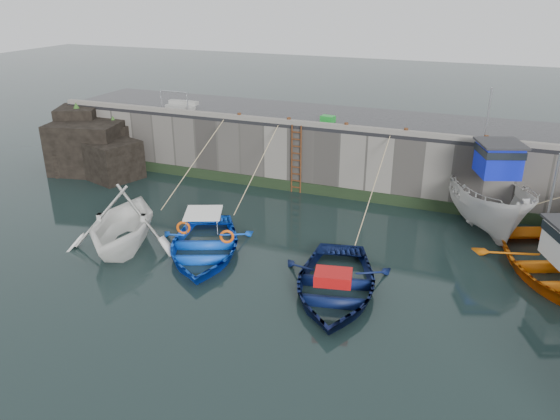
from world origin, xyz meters
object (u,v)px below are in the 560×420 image
at_px(boat_far_white, 487,198).
at_px(bollard_a, 239,116).
at_px(bollard_e, 486,139).
at_px(bollard_d, 406,131).
at_px(boat_near_blue, 204,253).
at_px(bollard_b, 289,120).
at_px(bollard_c, 346,126).
at_px(ladder, 296,160).
at_px(fish_crate, 328,119).
at_px(boat_near_navy, 334,292).
at_px(boat_near_white, 125,246).
at_px(boat_far_orange, 558,267).

relative_size(boat_far_white, bollard_a, 26.02).
bearing_deg(bollard_e, bollard_d, 180.00).
bearing_deg(bollard_a, boat_near_blue, -74.54).
xyz_separation_m(bollard_b, bollard_c, (2.70, 0.00, 0.00)).
height_order(ladder, boat_near_blue, ladder).
bearing_deg(bollard_c, fish_crate, 140.25).
relative_size(bollard_a, bollard_d, 1.00).
xyz_separation_m(boat_near_navy, bollard_d, (0.54, 8.31, 3.30)).
height_order(boat_near_white, fish_crate, fish_crate).
height_order(boat_near_blue, bollard_b, bollard_b).
bearing_deg(bollard_c, bollard_b, 180.00).
height_order(ladder, fish_crate, fish_crate).
distance_m(ladder, bollard_c, 2.81).
relative_size(boat_near_white, fish_crate, 8.08).
bearing_deg(boat_near_white, bollard_e, 14.73).
height_order(boat_far_white, boat_far_orange, boat_far_white).
bearing_deg(bollard_e, bollard_a, 180.00).
bearing_deg(boat_near_navy, bollard_e, 53.83).
xyz_separation_m(boat_far_orange, bollard_b, (-11.37, 4.67, 2.89)).
bearing_deg(boat_near_white, boat_far_orange, -6.39).
height_order(boat_near_navy, bollard_b, bollard_b).
relative_size(boat_far_orange, bollard_c, 26.61).
bearing_deg(fish_crate, boat_far_orange, -20.67).
relative_size(boat_near_white, bollard_e, 17.84).
bearing_deg(ladder, bollard_e, 2.40).
distance_m(fish_crate, bollard_d, 3.85).
distance_m(boat_far_white, boat_far_orange, 4.63).
xyz_separation_m(boat_far_orange, fish_crate, (-9.81, 5.62, 2.89)).
distance_m(bollard_a, bollard_b, 2.50).
height_order(boat_near_white, bollard_e, bollard_e).
relative_size(fish_crate, bollard_b, 2.21).
bearing_deg(boat_near_white, ladder, 43.68).
distance_m(boat_far_white, bollard_a, 11.61).
height_order(fish_crate, bollard_b, fish_crate).
relative_size(ladder, bollard_b, 11.43).
relative_size(fish_crate, bollard_d, 2.21).
xyz_separation_m(boat_far_white, boat_far_orange, (2.51, -3.83, -0.69)).
bearing_deg(bollard_a, fish_crate, 13.10).
relative_size(bollard_b, bollard_e, 1.00).
xyz_separation_m(fish_crate, bollard_a, (-4.06, -0.95, -0.01)).
bearing_deg(bollard_b, ladder, -33.86).
xyz_separation_m(ladder, bollard_e, (8.00, 0.34, 1.71)).
relative_size(bollard_c, bollard_e, 1.00).
distance_m(bollard_a, bollard_e, 11.00).
distance_m(ladder, boat_far_orange, 11.76).
height_order(bollard_c, bollard_e, same).
bearing_deg(fish_crate, boat_far_white, -4.64).
distance_m(boat_near_navy, bollard_c, 9.17).
relative_size(boat_far_white, fish_crate, 11.79).
xyz_separation_m(boat_near_navy, bollard_e, (3.74, 8.31, 3.30)).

